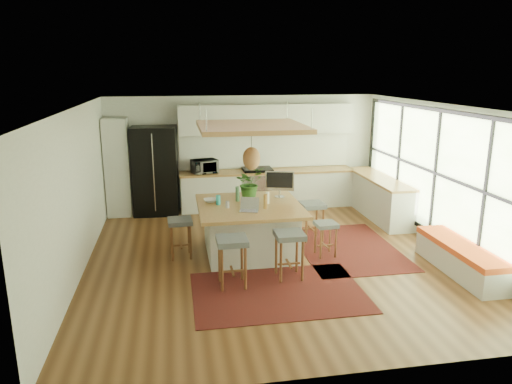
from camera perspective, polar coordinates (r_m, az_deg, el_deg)
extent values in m
plane|color=#4F2C16|center=(8.71, 1.88, -7.78)|extent=(7.00, 7.00, 0.00)
plane|color=white|center=(8.08, 2.04, 10.22)|extent=(7.00, 7.00, 0.00)
plane|color=beige|center=(11.67, -1.56, 4.86)|extent=(6.50, 0.00, 6.50)
plane|color=beige|center=(5.08, 10.10, -8.31)|extent=(6.50, 0.00, 6.50)
plane|color=beige|center=(8.28, -20.64, -0.08)|extent=(0.00, 7.00, 7.00)
plane|color=beige|center=(9.49, 21.54, 1.61)|extent=(0.00, 7.00, 7.00)
cube|color=beige|center=(11.35, -16.22, 2.86)|extent=(0.55, 0.60, 2.25)
cube|color=beige|center=(11.64, 1.38, 0.26)|extent=(4.20, 0.60, 0.88)
cube|color=brown|center=(11.54, 1.39, 2.48)|extent=(4.24, 0.64, 0.05)
cube|color=white|center=(11.74, 1.12, 4.92)|extent=(4.20, 0.02, 0.80)
cube|color=beige|center=(11.48, 1.29, 8.73)|extent=(4.20, 0.34, 0.70)
cube|color=beige|center=(11.27, 14.53, -0.69)|extent=(0.60, 2.50, 0.88)
cube|color=brown|center=(11.16, 14.68, 1.59)|extent=(0.64, 2.54, 0.05)
cube|color=black|center=(7.42, 2.68, -11.90)|extent=(2.60, 1.80, 0.01)
cube|color=black|center=(9.28, 10.83, -6.58)|extent=(1.80, 2.60, 0.01)
imported|color=#A5A5AA|center=(11.27, -6.19, 3.25)|extent=(0.65, 0.47, 0.39)
imported|color=#1E4C19|center=(9.00, -0.81, 0.73)|extent=(0.78, 0.79, 0.46)
imported|color=white|center=(8.79, -5.51, -1.02)|extent=(0.27, 0.27, 0.06)
cylinder|color=#34CFD3|center=(8.60, -4.52, -0.91)|extent=(0.07, 0.07, 0.19)
cylinder|color=#B9BBBF|center=(8.37, -3.33, -1.31)|extent=(0.07, 0.07, 0.19)
cylinder|color=#A67437|center=(8.32, 1.24, -1.38)|extent=(0.07, 0.07, 0.19)
cylinder|color=white|center=(8.67, 1.44, -0.72)|extent=(0.07, 0.07, 0.19)
cylinder|color=#487852|center=(8.78, -2.34, -0.55)|extent=(0.07, 0.07, 0.19)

